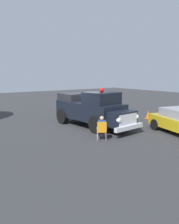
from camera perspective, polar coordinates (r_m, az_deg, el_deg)
name	(u,v)px	position (r m, az deg, el deg)	size (l,w,h in m)	color
ground_plane	(81,126)	(15.24, -2.12, -3.47)	(60.00, 60.00, 0.00)	#333335
vintage_fire_truck	(92,108)	(14.84, 0.59, 0.89)	(2.76, 6.11, 2.59)	black
lawn_chair_near_truck	(102,130)	(11.78, 3.12, -4.45)	(0.68, 0.69, 1.02)	#B7BABF
lawn_chair_by_car	(103,108)	(19.19, 3.48, 1.05)	(0.64, 0.64, 1.02)	#B7BABF
spectator_seated	(102,127)	(11.89, 3.09, -3.79)	(0.61, 0.65, 1.29)	#383842
spectator_standing	(105,102)	(19.85, 3.91, 2.43)	(0.63, 0.40, 1.68)	#2D334C
traffic_cone	(148,115)	(18.15, 14.60, -0.65)	(0.40, 0.40, 0.64)	orange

